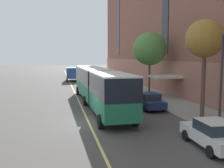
{
  "coord_description": "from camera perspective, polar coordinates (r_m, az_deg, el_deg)",
  "views": [
    {
      "loc": [
        -2.63,
        -19.31,
        5.01
      ],
      "look_at": [
        3.46,
        10.23,
        1.8
      ],
      "focal_mm": 42.0,
      "sensor_mm": 36.0,
      "label": 1
    }
  ],
  "objects": [
    {
      "name": "sidewalk",
      "position": [
        25.71,
        15.92,
        -5.23
      ],
      "size": [
        4.56,
        160.0,
        0.15
      ],
      "primitive_type": "cube",
      "color": "gray",
      "rests_on": "ground"
    },
    {
      "name": "street_lamp",
      "position": [
        17.7,
        23.18,
        2.35
      ],
      "size": [
        0.36,
        1.48,
        6.22
      ],
      "color": "#2D2D30",
      "rests_on": "sidewalk"
    },
    {
      "name": "fire_hydrant",
      "position": [
        45.13,
        1.2,
        0.33
      ],
      "size": [
        0.42,
        0.24,
        0.72
      ],
      "color": "red",
      "rests_on": "sidewalk"
    },
    {
      "name": "parked_car_silver_0",
      "position": [
        31.04,
        4.13,
        -1.76
      ],
      "size": [
        1.97,
        4.81,
        1.56
      ],
      "color": "#B7B7BC",
      "rests_on": "ground"
    },
    {
      "name": "parked_car_white_1",
      "position": [
        15.55,
        21.13,
        -10.12
      ],
      "size": [
        2.12,
        4.53,
        1.56
      ],
      "color": "silver",
      "rests_on": "ground"
    },
    {
      "name": "street_tree_far_uptown",
      "position": [
        33.08,
        8.22,
        7.58
      ],
      "size": [
        4.14,
        4.14,
        7.85
      ],
      "color": "brown",
      "rests_on": "sidewalk"
    },
    {
      "name": "street_tree_mid_block",
      "position": [
        21.81,
        19.55,
        9.14
      ],
      "size": [
        2.98,
        2.98,
        7.72
      ],
      "color": "brown",
      "rests_on": "sidewalk"
    },
    {
      "name": "city_bus",
      "position": [
        26.57,
        -3.17,
        -0.12
      ],
      "size": [
        3.18,
        20.24,
        3.71
      ],
      "color": "#1E704C",
      "rests_on": "ground"
    },
    {
      "name": "parked_car_navy_6",
      "position": [
        25.23,
        7.96,
        -3.63
      ],
      "size": [
        2.1,
        4.72,
        1.56
      ],
      "color": "navy",
      "rests_on": "ground"
    },
    {
      "name": "parked_car_black_4",
      "position": [
        41.73,
        -0.11,
        0.26
      ],
      "size": [
        2.02,
        4.66,
        1.56
      ],
      "color": "black",
      "rests_on": "ground"
    },
    {
      "name": "lane_centerline",
      "position": [
        22.97,
        -5.94,
        -6.55
      ],
      "size": [
        0.16,
        140.0,
        0.01
      ],
      "primitive_type": "cube",
      "color": "#E0D66B",
      "rests_on": "ground"
    },
    {
      "name": "parked_car_white_5",
      "position": [
        52.42,
        -2.41,
        1.45
      ],
      "size": [
        2.06,
        4.53,
        1.56
      ],
      "color": "silver",
      "rests_on": "ground"
    },
    {
      "name": "ground_plane",
      "position": [
        20.12,
        -3.81,
        -8.36
      ],
      "size": [
        260.0,
        260.0,
        0.0
      ],
      "primitive_type": "plane",
      "color": "#4C4947"
    },
    {
      "name": "box_truck",
      "position": [
        53.4,
        -8.66,
        2.35
      ],
      "size": [
        2.55,
        6.84,
        2.77
      ],
      "color": "#285199",
      "rests_on": "ground"
    }
  ]
}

